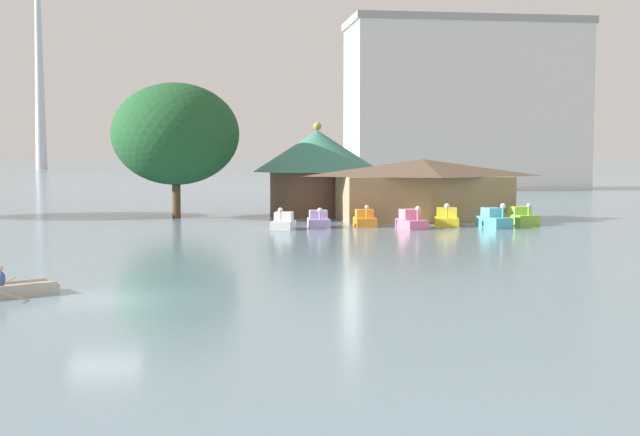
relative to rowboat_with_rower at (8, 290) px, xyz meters
The scene contains 13 objects.
ground_plane 3.75m from the rowboat_with_rower, 18.69° to the right, with size 2000.00×2000.00×0.00m, color slate.
rowboat_with_rower is the anchor object (origin of this frame).
pedal_boat_white 28.87m from the rowboat_with_rower, 64.53° to the left, with size 1.97×2.54×1.53m.
pedal_boat_lavender 30.90m from the rowboat_with_rower, 60.98° to the left, with size 1.57×2.62×1.45m.
pedal_boat_orange 33.07m from the rowboat_with_rower, 56.27° to the left, with size 1.55×2.47×1.57m.
pedal_boat_pink 33.18m from the rowboat_with_rower, 50.21° to the left, with size 1.73×3.00×1.60m.
pedal_boat_yellow 36.18m from the rowboat_with_rower, 48.06° to the left, with size 2.35×3.07×1.69m.
pedal_boat_cyan 37.17m from the rowboat_with_rower, 43.06° to the left, with size 1.72×3.13×1.76m.
pedal_boat_lime 40.22m from the rowboat_with_rower, 42.26° to the left, with size 1.82×2.84×1.65m.
boathouse 40.20m from the rowboat_with_rower, 53.60° to the left, with size 13.64×7.61×4.72m.
green_roof_pavilion 43.46m from the rowboat_with_rower, 67.39° to the left, with size 10.93×10.93×7.82m.
shoreline_tree_mid 38.13m from the rowboat_with_rower, 82.55° to the left, with size 10.14×10.14×10.77m.
background_building_block 100.68m from the rowboat_with_rower, 63.26° to the left, with size 34.36×13.42×24.47m.
Camera 1 is at (3.51, -30.43, 5.10)m, focal length 47.75 mm.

